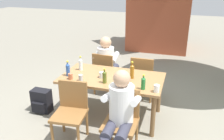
{
  "coord_description": "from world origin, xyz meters",
  "views": [
    {
      "loc": [
        1.06,
        -3.38,
        2.26
      ],
      "look_at": [
        0.0,
        0.0,
        0.84
      ],
      "focal_mm": 38.28,
      "sensor_mm": 36.0,
      "label": 1
    }
  ],
  "objects_px": {
    "bottle_green": "(143,83)",
    "cup_steel": "(81,78)",
    "person_in_plaid_shirt": "(107,62)",
    "bottle_clear": "(81,64)",
    "dining_table": "(112,82)",
    "cup_glass": "(102,75)",
    "chair_near_left": "(71,109)",
    "cup_terracotta": "(70,76)",
    "bottle_blue": "(68,69)",
    "bottle_olive": "(105,77)",
    "bottle_amber": "(132,71)",
    "backpack_by_near_side": "(41,101)",
    "cup_white": "(157,89)",
    "brick_kiosk": "(161,2)",
    "chair_far_left": "(105,71)",
    "chair_near_right": "(122,117)",
    "chair_far_right": "(142,76)",
    "person_in_white_shirt": "(120,111)"
  },
  "relations": [
    {
      "from": "bottle_green",
      "to": "cup_steel",
      "type": "xyz_separation_m",
      "value": [
        -0.98,
        0.0,
        -0.05
      ]
    },
    {
      "from": "person_in_plaid_shirt",
      "to": "bottle_clear",
      "type": "bearing_deg",
      "value": -108.16
    },
    {
      "from": "dining_table",
      "to": "cup_glass",
      "type": "xyz_separation_m",
      "value": [
        -0.15,
        -0.07,
        0.13
      ]
    },
    {
      "from": "chair_near_left",
      "to": "bottle_clear",
      "type": "bearing_deg",
      "value": 104.72
    },
    {
      "from": "person_in_plaid_shirt",
      "to": "cup_terracotta",
      "type": "bearing_deg",
      "value": -101.37
    },
    {
      "from": "person_in_plaid_shirt",
      "to": "cup_steel",
      "type": "xyz_separation_m",
      "value": [
        -0.05,
        -1.14,
        0.12
      ]
    },
    {
      "from": "bottle_blue",
      "to": "bottle_olive",
      "type": "relative_size",
      "value": 1.1
    },
    {
      "from": "person_in_plaid_shirt",
      "to": "bottle_clear",
      "type": "height_order",
      "value": "person_in_plaid_shirt"
    },
    {
      "from": "bottle_amber",
      "to": "backpack_by_near_side",
      "type": "distance_m",
      "value": 1.69
    },
    {
      "from": "person_in_plaid_shirt",
      "to": "bottle_olive",
      "type": "distance_m",
      "value": 1.17
    },
    {
      "from": "bottle_blue",
      "to": "cup_white",
      "type": "relative_size",
      "value": 2.38
    },
    {
      "from": "cup_glass",
      "to": "brick_kiosk",
      "type": "bearing_deg",
      "value": 85.56
    },
    {
      "from": "chair_far_left",
      "to": "cup_white",
      "type": "distance_m",
      "value": 1.58
    },
    {
      "from": "bottle_amber",
      "to": "cup_glass",
      "type": "bearing_deg",
      "value": -165.64
    },
    {
      "from": "bottle_clear",
      "to": "cup_terracotta",
      "type": "distance_m",
      "value": 0.42
    },
    {
      "from": "chair_near_left",
      "to": "bottle_blue",
      "type": "xyz_separation_m",
      "value": [
        -0.32,
        0.58,
        0.35
      ]
    },
    {
      "from": "chair_near_right",
      "to": "bottle_olive",
      "type": "distance_m",
      "value": 0.72
    },
    {
      "from": "chair_near_right",
      "to": "bottle_green",
      "type": "bearing_deg",
      "value": 67.06
    },
    {
      "from": "chair_near_left",
      "to": "bottle_amber",
      "type": "height_order",
      "value": "bottle_amber"
    },
    {
      "from": "chair_far_right",
      "to": "bottle_green",
      "type": "relative_size",
      "value": 3.8
    },
    {
      "from": "chair_near_right",
      "to": "brick_kiosk",
      "type": "height_order",
      "value": "brick_kiosk"
    },
    {
      "from": "chair_near_left",
      "to": "cup_glass",
      "type": "xyz_separation_m",
      "value": [
        0.23,
        0.67,
        0.28
      ]
    },
    {
      "from": "person_in_white_shirt",
      "to": "brick_kiosk",
      "type": "height_order",
      "value": "brick_kiosk"
    },
    {
      "from": "chair_far_right",
      "to": "person_in_plaid_shirt",
      "type": "xyz_separation_m",
      "value": [
        -0.74,
        0.11,
        0.17
      ]
    },
    {
      "from": "dining_table",
      "to": "chair_near_right",
      "type": "bearing_deg",
      "value": -63.56
    },
    {
      "from": "bottle_blue",
      "to": "backpack_by_near_side",
      "type": "height_order",
      "value": "bottle_blue"
    },
    {
      "from": "bottle_blue",
      "to": "cup_glass",
      "type": "distance_m",
      "value": 0.56
    },
    {
      "from": "chair_far_left",
      "to": "bottle_olive",
      "type": "relative_size",
      "value": 3.71
    },
    {
      "from": "bottle_green",
      "to": "bottle_clear",
      "type": "bearing_deg",
      "value": 160.11
    },
    {
      "from": "cup_glass",
      "to": "cup_steel",
      "type": "distance_m",
      "value": 0.35
    },
    {
      "from": "cup_glass",
      "to": "bottle_amber",
      "type": "bearing_deg",
      "value": 14.36
    },
    {
      "from": "chair_far_right",
      "to": "backpack_by_near_side",
      "type": "bearing_deg",
      "value": -148.31
    },
    {
      "from": "person_in_white_shirt",
      "to": "cup_terracotta",
      "type": "distance_m",
      "value": 1.13
    },
    {
      "from": "chair_near_right",
      "to": "backpack_by_near_side",
      "type": "xyz_separation_m",
      "value": [
        -1.59,
        0.5,
        -0.29
      ]
    },
    {
      "from": "person_in_plaid_shirt",
      "to": "chair_far_left",
      "type": "bearing_deg",
      "value": -93.71
    },
    {
      "from": "bottle_blue",
      "to": "bottle_amber",
      "type": "xyz_separation_m",
      "value": [
        1.01,
        0.21,
        0.01
      ]
    },
    {
      "from": "chair_far_left",
      "to": "bottle_clear",
      "type": "distance_m",
      "value": 0.74
    },
    {
      "from": "cup_steel",
      "to": "bottle_blue",
      "type": "bearing_deg",
      "value": 156.09
    },
    {
      "from": "cup_white",
      "to": "backpack_by_near_side",
      "type": "distance_m",
      "value": 2.06
    },
    {
      "from": "chair_far_right",
      "to": "person_in_plaid_shirt",
      "type": "height_order",
      "value": "person_in_plaid_shirt"
    },
    {
      "from": "chair_near_left",
      "to": "cup_steel",
      "type": "height_order",
      "value": "chair_near_left"
    },
    {
      "from": "dining_table",
      "to": "chair_far_right",
      "type": "xyz_separation_m",
      "value": [
        0.37,
        0.74,
        -0.15
      ]
    },
    {
      "from": "dining_table",
      "to": "person_in_plaid_shirt",
      "type": "height_order",
      "value": "person_in_plaid_shirt"
    },
    {
      "from": "backpack_by_near_side",
      "to": "bottle_green",
      "type": "bearing_deg",
      "value": -1.7
    },
    {
      "from": "chair_near_right",
      "to": "backpack_by_near_side",
      "type": "relative_size",
      "value": 2.11
    },
    {
      "from": "bottle_green",
      "to": "bottle_olive",
      "type": "bearing_deg",
      "value": 176.12
    },
    {
      "from": "bottle_amber",
      "to": "cup_glass",
      "type": "height_order",
      "value": "bottle_amber"
    },
    {
      "from": "chair_far_right",
      "to": "backpack_by_near_side",
      "type": "relative_size",
      "value": 2.11
    },
    {
      "from": "bottle_clear",
      "to": "chair_near_right",
      "type": "bearing_deg",
      "value": -41.82
    },
    {
      "from": "chair_near_left",
      "to": "bottle_olive",
      "type": "distance_m",
      "value": 0.69
    }
  ]
}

